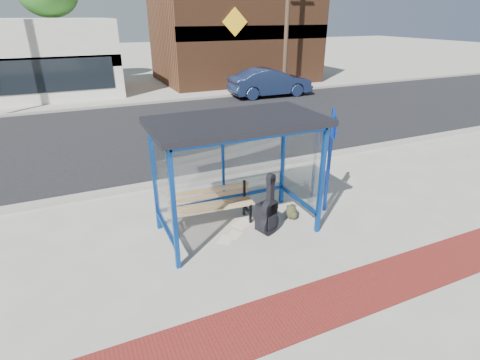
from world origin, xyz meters
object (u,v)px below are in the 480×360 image
backpack (292,212)px  parked_car (270,82)px  bench (211,204)px  guitar_bag (270,214)px  fire_hydrant (300,82)px  suitcase (265,216)px

backpack → parked_car: size_ratio=0.07×
bench → parked_car: size_ratio=0.40×
guitar_bag → parked_car: parked_car is taller
bench → parked_car: (7.84, 11.78, 0.27)m
bench → fire_hydrant: (10.59, 13.06, -0.08)m
fire_hydrant → backpack: bearing=-123.1°
guitar_bag → suitcase: bearing=63.3°
parked_car → bench: bearing=148.4°
bench → fire_hydrant: 16.81m
bench → suitcase: bench is taller
bench → guitar_bag: bearing=-38.8°
suitcase → fire_hydrant: (9.63, 13.72, 0.10)m
guitar_bag → suitcase: size_ratio=1.96×
parked_car → fire_hydrant: bearing=-63.0°
guitar_bag → backpack: bearing=3.0°
suitcase → backpack: suitcase is taller
bench → suitcase: (0.96, -0.67, -0.18)m
backpack → fire_hydrant: fire_hydrant is taller
guitar_bag → bench: bearing=114.9°
parked_car → backpack: bearing=155.6°
bench → guitar_bag: 1.30m
suitcase → guitar_bag: bearing=-114.3°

